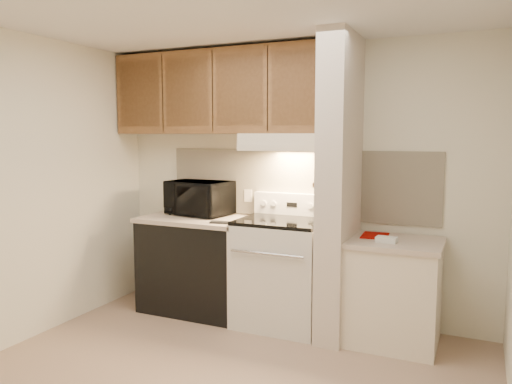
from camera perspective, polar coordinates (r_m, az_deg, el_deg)
The scene contains 49 objects.
floor at distance 3.68m, azimuth -4.11°, elevation -20.74°, with size 3.60×3.60×0.00m, color tan.
ceiling at distance 3.37m, azimuth -4.47°, elevation 20.48°, with size 3.60×3.60×0.00m, color white.
wall_back at distance 4.67m, azimuth 4.57°, elevation 1.14°, with size 3.60×0.02×2.50m, color white.
wall_left at distance 4.45m, azimuth -25.09°, elevation 0.29°, with size 0.02×3.00×2.50m, color white.
backsplash at distance 4.66m, azimuth 4.52°, elevation 0.94°, with size 2.60×0.02×0.63m, color #FFEFCE.
range_body at distance 4.49m, azimuth 2.97°, elevation -9.32°, with size 0.76×0.65×0.92m, color silver.
oven_window at distance 4.20m, azimuth 1.37°, elevation -9.88°, with size 0.50×0.01×0.30m, color black.
oven_handle at distance 4.11m, azimuth 1.17°, elevation -7.07°, with size 0.02×0.02×0.65m, color silver.
cooktop at distance 4.39m, azimuth 3.01°, elevation -3.34°, with size 0.74×0.64×0.03m, color black.
range_backguard at distance 4.63m, azimuth 4.30°, elevation -1.39°, with size 0.76×0.08×0.20m, color silver.
range_display at distance 4.59m, azimuth 4.12°, elevation -1.45°, with size 0.10×0.01×0.04m, color black.
range_knob_left_outer at distance 4.69m, azimuth 0.90°, elevation -1.27°, with size 0.05×0.05×0.02m, color silver.
range_knob_left_inner at distance 4.66m, azimuth 2.03°, elevation -1.33°, with size 0.05×0.05×0.02m, color silver.
range_knob_right_inner at distance 4.53m, azimuth 6.24°, elevation -1.58°, with size 0.05×0.05×0.02m, color silver.
range_knob_right_outer at distance 4.50m, azimuth 7.45°, elevation -1.65°, with size 0.05×0.05×0.02m, color silver.
dishwasher_front at distance 4.88m, azimuth -6.75°, elevation -8.36°, with size 1.00×0.63×0.87m, color black.
left_countertop at distance 4.79m, azimuth -6.82°, elevation -3.09°, with size 1.04×0.67×0.04m, color beige.
spoon_rest at distance 4.42m, azimuth -3.72°, elevation -3.50°, with size 0.24×0.08×0.02m, color black.
teal_jar at distance 5.15m, azimuth -8.90°, elevation -1.65°, with size 0.09×0.09×0.10m, color #2B6B6C.
outlet at distance 4.84m, azimuth -0.90°, elevation -0.43°, with size 0.08×0.01×0.12m, color #F0E3CB.
microwave at distance 4.91m, azimuth -6.51°, elevation -0.67°, with size 0.60×0.41×0.33m, color black.
partition_pillar at distance 4.18m, azimuth 9.53°, elevation 0.45°, with size 0.22×0.70×2.50m, color beige.
pillar_trim at distance 4.21m, azimuth 8.01°, elevation 1.20°, with size 0.01×0.70×0.04m, color brown.
knife_strip at distance 4.16m, azimuth 7.74°, elevation 1.42°, with size 0.02×0.42×0.04m, color black.
knife_blade_a at distance 4.03m, azimuth 6.95°, elevation -0.16°, with size 0.01×0.04×0.16m, color silver.
knife_handle_a at distance 4.01m, azimuth 6.94°, elevation 1.96°, with size 0.02×0.02×0.10m, color black.
knife_blade_b at distance 4.10m, azimuth 7.23°, elevation -0.20°, with size 0.01×0.04×0.18m, color silver.
knife_handle_b at distance 4.08m, azimuth 7.24°, elevation 2.03°, with size 0.02×0.02×0.10m, color black.
knife_blade_c at distance 4.18m, azimuth 7.59°, elevation -0.20°, with size 0.01×0.04×0.20m, color silver.
knife_handle_c at distance 4.15m, azimuth 7.56°, elevation 2.10°, with size 0.02×0.02×0.10m, color black.
knife_blade_d at distance 4.26m, azimuth 7.93°, elevation 0.19°, with size 0.01×0.04×0.16m, color silver.
knife_handle_d at distance 4.23m, azimuth 7.88°, elevation 2.18°, with size 0.02×0.02×0.10m, color black.
knife_blade_e at distance 4.32m, azimuth 8.13°, elevation 0.13°, with size 0.01×0.04×0.18m, color silver.
knife_handle_e at distance 4.30m, azimuth 8.16°, elevation 2.24°, with size 0.02×0.02×0.10m, color black.
oven_mitt at distance 4.39m, azimuth 8.41°, elevation -0.51°, with size 0.03×0.11×0.26m, color gray.
right_cab_base at distance 4.26m, azimuth 15.41°, elevation -11.20°, with size 0.70×0.60×0.81m, color #F0E3CB.
right_countertop at distance 4.16m, azimuth 15.59°, elevation -5.60°, with size 0.74×0.64×0.04m, color beige.
red_folder at distance 4.28m, azimuth 13.44°, elevation -4.86°, with size 0.21×0.28×0.01m, color #940600.
white_box at distance 4.06m, azimuth 14.69°, elevation -5.27°, with size 0.16×0.11×0.04m, color white.
range_hood at distance 4.44m, azimuth 3.65°, elevation 5.72°, with size 0.78×0.44×0.15m, color #F0E3CB.
hood_lip at distance 4.24m, azimuth 2.64°, elevation 5.09°, with size 0.78×0.04×0.06m, color #F0E3CB.
upper_cabinets at distance 4.78m, azimuth -4.02°, elevation 11.29°, with size 2.18×0.33×0.77m, color brown.
cab_door_a at distance 5.09m, azimuth -13.17°, elevation 10.84°, with size 0.46×0.01×0.63m, color brown.
cab_gap_a at distance 4.93m, azimuth -10.62°, elevation 11.05°, with size 0.01×0.01×0.73m, color black.
cab_door_b at distance 4.78m, azimuth -7.88°, elevation 11.25°, with size 0.46×0.01×0.63m, color brown.
cab_gap_b at distance 4.64m, azimuth -4.98°, elevation 11.43°, with size 0.01×0.01×0.73m, color black.
cab_door_c at distance 4.52m, azimuth -1.90°, elevation 11.59°, with size 0.46×0.01×0.63m, color brown.
cab_gap_c at distance 4.40m, azimuth 1.35°, elevation 11.72°, with size 0.01×0.01×0.73m, color black.
cab_door_d at distance 4.31m, azimuth 4.76°, elevation 11.82°, with size 0.46×0.01×0.63m, color brown.
Camera 1 is at (1.57, -2.87, 1.68)m, focal length 35.00 mm.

